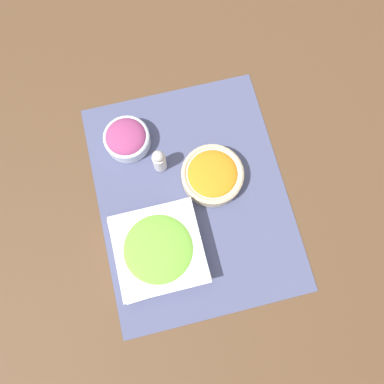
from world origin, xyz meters
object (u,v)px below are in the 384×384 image
at_px(carrot_bowl, 212,175).
at_px(lettuce_bowl, 159,250).
at_px(pepper_shaker, 159,160).
at_px(onion_bowl, 127,138).

bearing_deg(carrot_bowl, lettuce_bowl, -48.30).
xyz_separation_m(carrot_bowl, pepper_shaker, (-0.06, -0.12, 0.02)).
bearing_deg(lettuce_bowl, pepper_shaker, 167.19).
xyz_separation_m(onion_bowl, pepper_shaker, (0.08, 0.07, 0.01)).
xyz_separation_m(onion_bowl, carrot_bowl, (0.14, 0.19, -0.00)).
height_order(onion_bowl, pepper_shaker, pepper_shaker).
distance_m(onion_bowl, lettuce_bowl, 0.29).
height_order(lettuce_bowl, carrot_bowl, lettuce_bowl).
height_order(lettuce_bowl, pepper_shaker, pepper_shaker).
bearing_deg(onion_bowl, carrot_bowl, 52.23).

